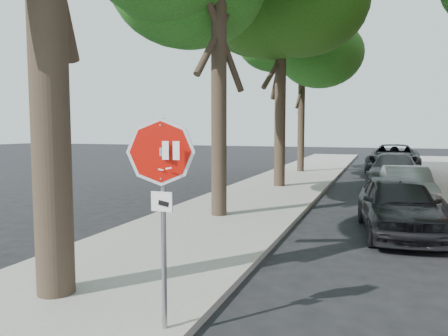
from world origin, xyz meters
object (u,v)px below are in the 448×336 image
at_px(car_c, 394,170).
at_px(car_b, 406,186).
at_px(tree_far, 302,49).
at_px(car_a, 398,205).
at_px(stop_sign, 162,183).
at_px(car_d, 394,159).
at_px(tree_mid_b, 281,2).

bearing_deg(car_c, car_b, -83.28).
bearing_deg(car_c, tree_far, 138.78).
bearing_deg(tree_far, car_a, -71.09).
distance_m(car_a, car_b, 4.47).
bearing_deg(car_b, car_c, 87.62).
distance_m(stop_sign, car_b, 11.77).
bearing_deg(car_b, tree_far, 112.65).
relative_size(stop_sign, tree_far, 0.28).
bearing_deg(car_b, car_d, 85.12).
height_order(stop_sign, tree_mid_b, tree_mid_b).
bearing_deg(tree_far, stop_sign, -84.54).
distance_m(tree_far, car_c, 9.60).
xyz_separation_m(tree_far, car_b, (5.32, -9.91, -6.55)).
height_order(car_c, car_d, car_d).
height_order(tree_mid_b, tree_far, tree_mid_b).
bearing_deg(tree_far, tree_mid_b, -87.56).
bearing_deg(car_b, stop_sign, -111.96).
xyz_separation_m(tree_mid_b, tree_far, (-0.30, 6.99, -0.78)).
bearing_deg(tree_mid_b, car_c, 22.68).
bearing_deg(stop_sign, tree_mid_b, 96.95).
distance_m(stop_sign, car_c, 16.46).
bearing_deg(car_c, car_a, -87.24).
bearing_deg(car_a, stop_sign, -120.11).
relative_size(tree_mid_b, car_d, 1.68).
xyz_separation_m(tree_mid_b, car_d, (4.89, 8.26, -7.14)).
distance_m(tree_mid_b, car_d, 11.96).
distance_m(tree_mid_b, car_a, 11.34).
bearing_deg(tree_mid_b, car_d, 59.38).
distance_m(car_c, car_d, 6.28).
height_order(tree_mid_b, car_d, tree_mid_b).
relative_size(stop_sign, car_d, 0.42).
height_order(tree_far, car_b, tree_far).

